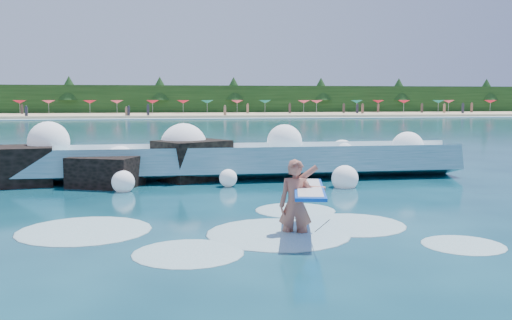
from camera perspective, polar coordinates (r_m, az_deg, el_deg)
The scene contains 11 objects.
ground at distance 11.77m, azimuth -5.62°, elevation -6.98°, with size 200.00×200.00×0.00m, color #072F3D.
beach at distance 89.48m, azimuth -9.16°, elevation 4.45°, with size 140.00×20.00×0.40m, color tan.
wet_band at distance 78.49m, azimuth -9.08°, elevation 4.11°, with size 140.00×5.00×0.08m, color silver.
treeline at distance 99.44m, azimuth -9.24°, elevation 5.93°, with size 140.00×4.00×5.00m, color black.
breaking_wave at distance 19.29m, azimuth -4.60°, elevation -0.31°, with size 16.91×2.68×1.46m.
rock_cluster at distance 18.81m, azimuth -15.73°, elevation -0.77°, with size 8.52×3.59×1.52m.
surfer_with_board at distance 11.15m, azimuth 4.30°, elevation -4.20°, with size 1.22×2.97×1.81m.
wave_spray at distance 19.13m, azimuth -6.15°, elevation 0.89°, with size 15.59×4.31×2.09m.
surf_foam at distance 11.65m, azimuth -1.49°, elevation -7.09°, with size 9.11×5.43×0.14m.
beach_umbrellas at distance 91.83m, azimuth -9.07°, elevation 5.77°, with size 111.90×6.84×0.50m.
beachgoers at distance 86.37m, azimuth -4.82°, elevation 5.03°, with size 92.06×13.05×1.93m.
Camera 1 is at (-0.78, -11.44, 2.66)m, focal length 40.00 mm.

